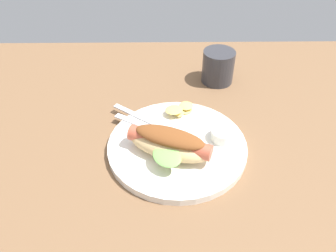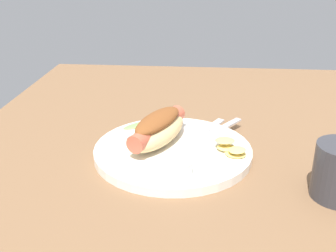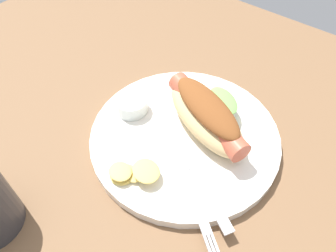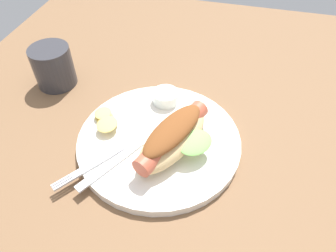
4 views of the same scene
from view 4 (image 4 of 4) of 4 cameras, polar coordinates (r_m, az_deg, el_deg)
The scene contains 8 objects.
ground_plane at distance 55.99cm, azimuth -4.94°, elevation -4.52°, with size 120.00×90.00×1.80cm, color brown.
plate at distance 55.05cm, azimuth -1.64°, elevation -2.74°, with size 28.32×28.32×1.60cm, color white.
hot_dog at distance 51.06cm, azimuth 1.08°, elevation -1.62°, with size 17.62×13.52×5.66cm.
sauce_ramekin at distance 60.35cm, azimuth -0.46°, elevation 5.30°, with size 5.01×5.01×2.35cm, color white.
fork at distance 52.14cm, azimuth -12.58°, elevation -6.34°, with size 13.00×9.95×0.40cm.
knife at distance 51.39cm, azimuth -10.35°, elevation -6.92°, with size 13.15×1.40×0.36cm, color silver.
chips_pile at distance 57.36cm, azimuth -11.28°, elevation 1.14°, with size 7.21×6.33×1.99cm.
drinking_cup at distance 69.78cm, azimuth -20.15°, elevation 10.13°, with size 8.13×8.13×8.48cm, color #333338.
Camera 4 is at (-33.00, -13.43, 42.29)cm, focal length 33.50 mm.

